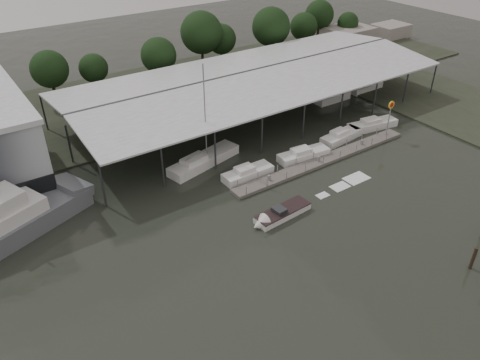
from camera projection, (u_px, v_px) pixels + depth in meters
ground at (282, 246)px, 46.76m from camera, size 200.00×200.00×0.00m
land_strip_far at (119, 106)px, 75.84m from camera, size 140.00×30.00×0.30m
land_strip_east at (461, 108)px, 75.25m from camera, size 20.00×60.00×0.30m
covered_boat_shed at (255, 74)px, 71.05m from camera, size 58.24×24.00×6.96m
floating_dock at (324, 160)px, 60.79m from camera, size 28.00×2.00×1.40m
shell_fuel_sign at (390, 112)px, 64.54m from camera, size 1.10×0.18×5.55m
distant_commercial_buildings at (361, 35)px, 105.11m from camera, size 22.00×8.00×4.00m
grey_trawler at (17, 218)px, 47.94m from camera, size 16.75×10.33×8.84m
white_sailboat at (203, 161)px, 59.80m from camera, size 10.81×4.90×13.39m
speedboat_underway at (278, 215)px, 50.42m from camera, size 18.39×3.28×2.00m
moored_cruiser_0 at (247, 173)px, 57.26m from camera, size 6.53×2.21×1.70m
moored_cruiser_1 at (303, 155)px, 61.18m from camera, size 7.29×2.97×1.70m
moored_cruiser_2 at (341, 136)px, 65.63m from camera, size 6.92×2.91×1.70m
moored_cruiser_3 at (372, 125)px, 68.80m from camera, size 8.02×3.46×1.70m
horizon_tree_line at (229, 35)px, 87.97m from camera, size 68.99×12.06×11.50m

